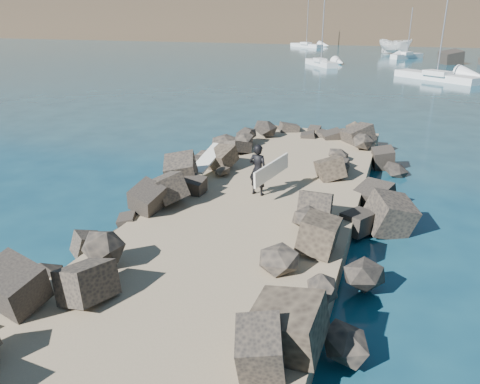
{
  "coord_description": "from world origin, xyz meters",
  "views": [
    {
      "loc": [
        3.94,
        -12.29,
        6.06
      ],
      "look_at": [
        0.0,
        -1.0,
        1.5
      ],
      "focal_mm": 35.0,
      "sensor_mm": 36.0,
      "label": 1
    }
  ],
  "objects_px": {
    "boat_imported": "(395,46)",
    "surfer_with_board": "(260,170)",
    "surfboard_resting": "(208,161)",
    "sailboat_b": "(407,56)"
  },
  "relations": [
    {
      "from": "surfboard_resting",
      "to": "boat_imported",
      "type": "height_order",
      "value": "boat_imported"
    },
    {
      "from": "surfboard_resting",
      "to": "boat_imported",
      "type": "relative_size",
      "value": 0.35
    },
    {
      "from": "surfboard_resting",
      "to": "boat_imported",
      "type": "xyz_separation_m",
      "value": [
        4.21,
        66.81,
        0.19
      ]
    },
    {
      "from": "boat_imported",
      "to": "sailboat_b",
      "type": "bearing_deg",
      "value": -124.89
    },
    {
      "from": "surfer_with_board",
      "to": "surfboard_resting",
      "type": "bearing_deg",
      "value": 147.45
    },
    {
      "from": "boat_imported",
      "to": "surfer_with_board",
      "type": "relative_size",
      "value": 3.16
    },
    {
      "from": "surfboard_resting",
      "to": "surfer_with_board",
      "type": "distance_m",
      "value": 2.92
    },
    {
      "from": "boat_imported",
      "to": "surfer_with_board",
      "type": "xyz_separation_m",
      "value": [
        -1.78,
        -68.36,
        0.21
      ]
    },
    {
      "from": "surfer_with_board",
      "to": "sailboat_b",
      "type": "bearing_deg",
      "value": 86.48
    },
    {
      "from": "sailboat_b",
      "to": "surfer_with_board",
      "type": "bearing_deg",
      "value": -93.52
    }
  ]
}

